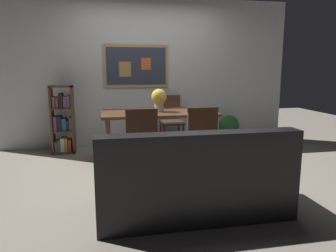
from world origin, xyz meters
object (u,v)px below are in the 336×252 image
(dining_chair_near_left, at_px, (141,138))
(tv_remote, at_px, (193,110))
(bookshelf, at_px, (63,122))
(flower_vase, at_px, (159,98))
(potted_ivy, at_px, (229,128))
(dining_chair_near_right, at_px, (200,135))
(dining_chair_far_right, at_px, (171,117))
(leather_couch, at_px, (193,181))
(dining_table, at_px, (159,118))

(dining_chair_near_left, xyz_separation_m, tv_remote, (0.88, 0.78, 0.23))
(bookshelf, bearing_deg, flower_vase, -28.01)
(potted_ivy, relative_size, tv_remote, 3.33)
(flower_vase, bearing_deg, dining_chair_near_right, -62.98)
(dining_chair_near_right, bearing_deg, dining_chair_far_right, 91.48)
(dining_chair_near_right, xyz_separation_m, leather_couch, (-0.38, -1.01, -0.22))
(dining_chair_near_right, distance_m, tv_remote, 0.82)
(leather_couch, bearing_deg, bookshelf, 120.11)
(flower_vase, xyz_separation_m, tv_remote, (0.52, 0.00, -0.18))
(dining_chair_near_left, distance_m, tv_remote, 1.19)
(dining_chair_near_left, relative_size, tv_remote, 5.62)
(dining_table, relative_size, dining_chair_near_left, 1.83)
(tv_remote, bearing_deg, dining_table, 177.93)
(dining_chair_near_right, height_order, dining_chair_far_right, same)
(dining_chair_near_right, bearing_deg, flower_vase, 117.02)
(leather_couch, bearing_deg, flower_vase, 90.68)
(potted_ivy, relative_size, flower_vase, 1.61)
(potted_ivy, bearing_deg, bookshelf, -179.84)
(potted_ivy, bearing_deg, dining_chair_near_left, -138.69)
(leather_couch, xyz_separation_m, tv_remote, (0.50, 1.79, 0.45))
(dining_chair_near_right, bearing_deg, leather_couch, -110.44)
(dining_chair_far_right, bearing_deg, dining_table, -113.31)
(dining_chair_near_right, height_order, bookshelf, bookshelf)
(dining_table, distance_m, tv_remote, 0.53)
(leather_couch, relative_size, bookshelf, 1.62)
(dining_chair_far_right, bearing_deg, dining_chair_near_left, -113.59)
(dining_table, xyz_separation_m, tv_remote, (0.52, -0.02, 0.10))
(dining_chair_near_right, relative_size, dining_chair_near_left, 1.00)
(dining_table, distance_m, leather_couch, 1.84)
(dining_chair_near_left, distance_m, leather_couch, 1.10)
(dining_table, height_order, dining_chair_near_left, dining_chair_near_left)
(dining_table, height_order, dining_chair_far_right, dining_chair_far_right)
(dining_chair_far_right, xyz_separation_m, flower_vase, (-0.35, -0.86, 0.41))
(flower_vase, bearing_deg, potted_ivy, 28.99)
(dining_table, xyz_separation_m, potted_ivy, (1.43, 0.77, -0.35))
(bookshelf, bearing_deg, tv_remote, -21.44)
(dining_chair_far_right, xyz_separation_m, dining_chair_near_left, (-0.71, -1.63, 0.00))
(dining_chair_near_left, height_order, leather_couch, dining_chair_near_left)
(bookshelf, bearing_deg, dining_chair_far_right, 2.36)
(dining_chair_near_right, distance_m, bookshelf, 2.43)
(dining_chair_near_left, distance_m, potted_ivy, 2.38)
(dining_table, xyz_separation_m, dining_chair_far_right, (0.36, 0.84, -0.12))
(flower_vase, relative_size, tv_remote, 2.07)
(dining_chair_near_left, height_order, potted_ivy, dining_chair_near_left)
(dining_chair_near_left, height_order, flower_vase, flower_vase)
(dining_table, height_order, bookshelf, bookshelf)
(leather_couch, xyz_separation_m, bookshelf, (-1.49, 2.57, 0.21))
(dining_chair_far_right, xyz_separation_m, leather_couch, (-0.33, -2.64, -0.22))
(dining_chair_near_right, distance_m, flower_vase, 0.96)
(leather_couch, bearing_deg, dining_chair_far_right, 82.81)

